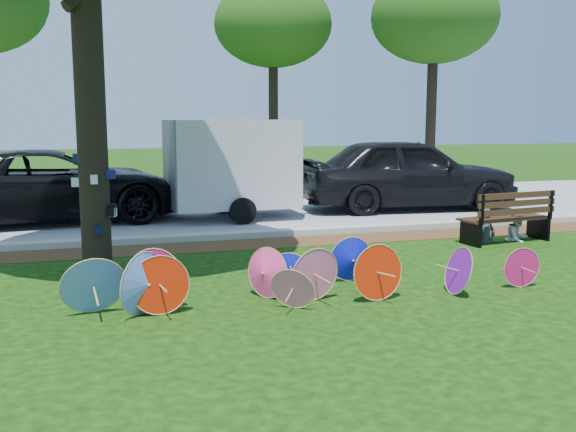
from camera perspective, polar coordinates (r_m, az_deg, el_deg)
The scene contains 12 objects.
ground at distance 7.57m, azimuth 0.56°, elevation -9.12°, with size 90.00×90.00×0.00m, color black.
mulch_strip at distance 11.82m, azimuth -5.70°, elevation -2.64°, with size 90.00×1.00×0.01m, color #472D16.
curb at distance 12.48m, azimuth -6.29°, elevation -1.79°, with size 90.00×0.30×0.12m, color #B7B5AD.
street at distance 16.55m, azimuth -8.74°, elevation 0.54°, with size 90.00×8.00×0.01m, color gray.
parasol_pile at distance 8.14m, azimuth -1.81°, elevation -5.31°, with size 6.36×1.47×0.78m.
black_van at distance 15.36m, azimuth -20.05°, elevation 2.52°, with size 2.69×5.84×1.62m, color black.
dark_pickup at distance 16.71m, azimuth 10.61°, elevation 3.76°, with size 2.20×5.46×1.86m, color black.
cargo_trailer at distance 14.88m, azimuth -5.01°, elevation 4.69°, with size 2.83×1.79×2.58m, color silver.
park_bench at distance 12.76m, azimuth 18.67°, elevation -0.05°, with size 1.84×0.70×0.96m, color black, non-canonical shape.
person_left at distance 12.59m, azimuth 17.26°, elevation 0.65°, with size 0.47×0.31×1.29m, color #373B4B.
person_right at distance 12.99m, azimuth 19.83°, elevation 0.41°, with size 0.55×0.43×1.13m, color silver.
bg_trees at distance 22.72m, azimuth -4.27°, elevation 17.37°, with size 19.17×7.59×7.40m.
Camera 1 is at (-2.07, -6.91, 2.31)m, focal length 40.00 mm.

